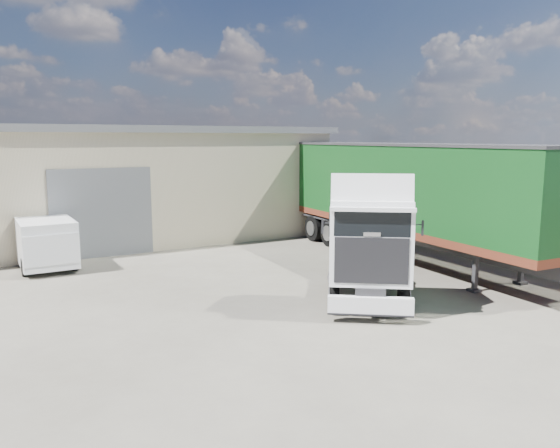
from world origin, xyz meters
TOP-DOWN VIEW (x-y plane):
  - ground at (0.00, 0.00)m, footprint 120.00×120.00m
  - brick_boundary_wall at (11.50, 6.00)m, footprint 0.35×26.00m
  - tractor_unit at (3.44, -0.18)m, footprint 5.07×5.86m
  - box_trailer at (8.36, 3.47)m, footprint 3.63×13.91m
  - panel_van at (-4.28, 9.48)m, footprint 1.93×4.56m

SIDE VIEW (x-z plane):
  - ground at x=0.00m, z-range 0.00..0.00m
  - panel_van at x=-4.28m, z-range 0.03..1.88m
  - brick_boundary_wall at x=11.50m, z-range 0.00..2.50m
  - tractor_unit at x=3.44m, z-range -0.31..3.56m
  - box_trailer at x=8.36m, z-range 0.50..5.08m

